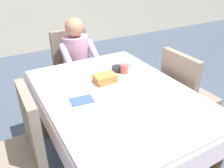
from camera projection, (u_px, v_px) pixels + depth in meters
name	position (u px, v px, depth m)	size (l,w,h in m)	color
ground_plane	(116.00, 160.00, 2.16)	(14.00, 14.00, 0.00)	#3D4756
dining_table_main	(116.00, 102.00, 1.86)	(1.12, 1.52, 0.74)	silver
chair_diner	(73.00, 64.00, 2.84)	(0.44, 0.45, 0.93)	#7A6B5B
diner_person	(77.00, 57.00, 2.65)	(0.40, 0.43, 1.12)	#B2849E
chair_left_side	(20.00, 146.00, 1.58)	(0.45, 0.44, 0.93)	#7A6B5B
chair_right_side	(184.00, 91.00, 2.25)	(0.45, 0.44, 0.93)	#7A6B5B
plate_breakfast	(104.00, 82.00, 1.94)	(0.28, 0.28, 0.02)	white
breakfast_stack	(105.00, 78.00, 1.91)	(0.19, 0.14, 0.07)	#A36B33
cup_coffee	(125.00, 69.00, 2.10)	(0.11, 0.08, 0.08)	#B24C42
bowl_butter	(117.00, 69.00, 2.15)	(0.11, 0.11, 0.04)	black
syrup_pitcher	(71.00, 79.00, 1.94)	(0.08, 0.08, 0.07)	silver
fork_left_of_plate	(84.00, 90.00, 1.84)	(0.18, 0.01, 0.01)	silver
knife_right_of_plate	(124.00, 79.00, 2.01)	(0.20, 0.01, 0.01)	silver
spoon_near_edge	(118.00, 101.00, 1.69)	(0.15, 0.01, 0.01)	silver
napkin_folded	(82.00, 100.00, 1.70)	(0.17, 0.12, 0.01)	#334C7F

